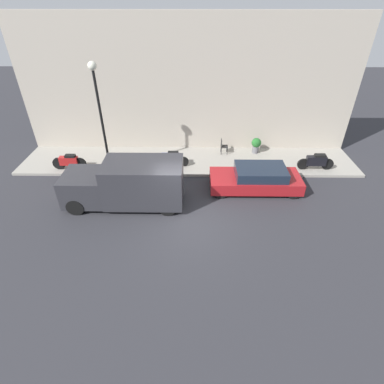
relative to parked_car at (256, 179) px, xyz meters
The scene contains 11 objects.
ground_plane 4.16m from the parked_car, 126.21° to the left, with size 60.00×60.00×0.00m, color #2D2D33.
sidewalk 4.30m from the parked_car, 51.13° to the left, with size 3.18×18.33×0.14m.
building_facade 6.32m from the parked_car, 36.95° to the left, with size 0.30×18.33×7.28m.
parked_car is the anchor object (origin of this frame).
delivery_van 6.09m from the parked_car, 101.67° to the left, with size 1.93×5.20×2.06m.
motorcycle_black 3.82m from the parked_car, 63.28° to the right, with size 0.30×1.89×0.87m.
motorcycle_blue 4.66m from the parked_car, 64.84° to the left, with size 0.30×1.89×0.84m.
motorcycle_red 9.67m from the parked_car, 80.60° to the left, with size 0.30×1.77×0.84m.
streetlamp 8.16m from the parked_car, 79.96° to the left, with size 0.39×0.39×5.42m.
potted_plant 3.69m from the parked_car, ahead, with size 0.54×0.54×0.90m.
cafe_chair 3.79m from the parked_car, 20.56° to the left, with size 0.40×0.40×0.85m.
Camera 1 is at (-9.76, -0.40, 8.09)m, focal length 28.00 mm.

